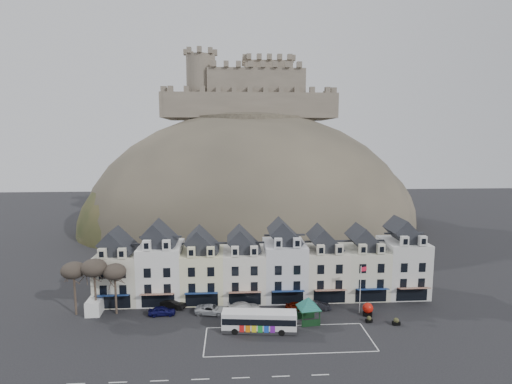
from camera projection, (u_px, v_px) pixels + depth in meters
ground at (274, 344)px, 51.75m from camera, size 300.00×300.00×0.00m
coach_bay_markings at (288, 339)px, 53.11m from camera, size 22.00×7.50×0.01m
townhouse_terrace at (265, 266)px, 66.82m from camera, size 54.40×9.35×11.80m
castle_hill at (254, 226)px, 119.98m from camera, size 100.00×76.00×68.00m
castle at (250, 92)px, 121.30m from camera, size 50.20×22.20×22.00m
tree_left_far at (73, 271)px, 59.41m from camera, size 3.61×3.61×8.24m
tree_left_mid at (94, 268)px, 59.55m from camera, size 3.78×3.78×8.64m
tree_left_near at (115, 272)px, 59.82m from camera, size 3.43×3.43×7.84m
bus at (259, 320)px, 55.01m from camera, size 10.45×3.45×2.89m
bus_shelter at (309, 303)px, 57.42m from camera, size 6.04×6.04×3.86m
red_buoy at (368, 309)px, 60.03m from camera, size 1.72×1.72×1.95m
flagpole at (361, 286)px, 60.39m from camera, size 1.03×0.41×7.45m
white_van at (96, 304)px, 61.46m from camera, size 2.33×4.96×2.22m
planter_west at (369, 319)px, 57.83m from camera, size 1.00×0.66×0.95m
planter_east at (396, 322)px, 57.00m from camera, size 1.08×0.75×1.07m
car_navy at (162, 311)px, 60.07m from camera, size 4.11×1.84×1.37m
car_black at (172, 304)px, 62.62m from camera, size 4.51×2.84×1.40m
car_silver at (211, 310)px, 60.53m from camera, size 5.17×3.11×1.37m
car_white at (244, 307)px, 61.32m from camera, size 5.33×2.89×1.47m
car_maroon at (298, 306)px, 61.76m from camera, size 4.01×1.90×1.32m
car_charcoal at (318, 306)px, 61.89m from camera, size 4.10×1.49×1.35m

